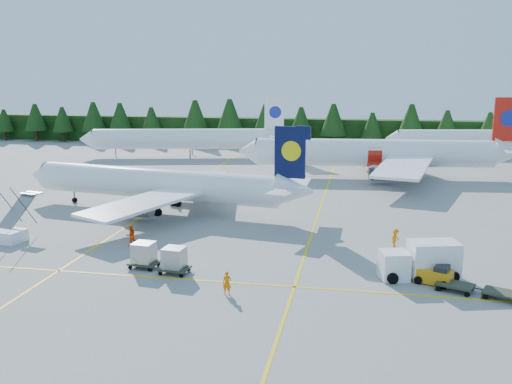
% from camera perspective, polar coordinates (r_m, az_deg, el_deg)
% --- Properties ---
extents(ground, '(320.00, 320.00, 0.00)m').
position_cam_1_polar(ground, '(51.67, -2.01, -6.64)').
color(ground, gray).
rests_on(ground, ground).
extents(taxi_stripe_a, '(0.25, 120.00, 0.01)m').
position_cam_1_polar(taxi_stripe_a, '(74.02, -9.22, -1.06)').
color(taxi_stripe_a, yellow).
rests_on(taxi_stripe_a, ground).
extents(taxi_stripe_b, '(0.25, 120.00, 0.01)m').
position_cam_1_polar(taxi_stripe_b, '(69.91, 6.40, -1.74)').
color(taxi_stripe_b, yellow).
rests_on(taxi_stripe_b, ground).
extents(taxi_stripe_cross, '(80.00, 0.25, 0.01)m').
position_cam_1_polar(taxi_stripe_cross, '(46.18, -3.65, -8.96)').
color(taxi_stripe_cross, yellow).
rests_on(taxi_stripe_cross, ground).
extents(treeline_hedge, '(220.00, 4.00, 6.00)m').
position_cam_1_polar(treeline_hedge, '(130.91, 5.88, 5.99)').
color(treeline_hedge, black).
rests_on(treeline_hedge, ground).
extents(airliner_navy, '(36.53, 29.83, 10.67)m').
position_cam_1_polar(airliner_navy, '(69.93, -10.50, 0.82)').
color(airliner_navy, white).
rests_on(airliner_navy, ground).
extents(airliner_red, '(43.46, 35.62, 12.64)m').
position_cam_1_polar(airliner_red, '(92.14, 11.23, 3.82)').
color(airliner_red, white).
rests_on(airliner_red, ground).
extents(airliner_far_left, '(39.31, 11.78, 11.58)m').
position_cam_1_polar(airliner_far_left, '(113.13, -8.10, 5.32)').
color(airliner_far_left, white).
rests_on(airliner_far_left, ground).
extents(airliner_far_right, '(37.00, 9.60, 10.83)m').
position_cam_1_polar(airliner_far_right, '(121.96, 20.81, 5.03)').
color(airliner_far_right, white).
rests_on(airliner_far_right, ground).
extents(airstairs, '(4.93, 6.70, 4.12)m').
position_cam_1_polar(airstairs, '(62.17, -23.84, -3.60)').
color(airstairs, white).
rests_on(airstairs, ground).
extents(service_truck, '(6.65, 3.81, 3.03)m').
position_cam_1_polar(service_truck, '(48.31, 16.03, -6.58)').
color(service_truck, white).
rests_on(service_truck, ground).
extents(baggage_tug, '(3.14, 2.41, 1.49)m').
position_cam_1_polar(baggage_tug, '(47.64, 17.45, -7.91)').
color(baggage_tug, orange).
rests_on(baggage_tug, ground).
extents(dolly_train, '(9.51, 4.75, 0.16)m').
position_cam_1_polar(dolly_train, '(46.34, 23.44, -9.23)').
color(dolly_train, '#333828').
rests_on(dolly_train, ground).
extents(uld_pair, '(5.59, 2.97, 1.86)m').
position_cam_1_polar(uld_pair, '(48.92, -9.69, -6.35)').
color(uld_pair, '#333828').
rests_on(uld_pair, ground).
extents(crew_a, '(0.69, 0.47, 1.84)m').
position_cam_1_polar(crew_a, '(43.36, -2.92, -9.08)').
color(crew_a, orange).
rests_on(crew_a, ground).
extents(crew_b, '(1.23, 1.20, 1.99)m').
position_cam_1_polar(crew_b, '(56.43, -12.40, -4.25)').
color(crew_b, '#FF3F05').
rests_on(crew_b, ground).
extents(crew_c, '(0.85, 0.94, 1.89)m').
position_cam_1_polar(crew_c, '(55.92, 13.76, -4.52)').
color(crew_c, orange).
rests_on(crew_c, ground).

